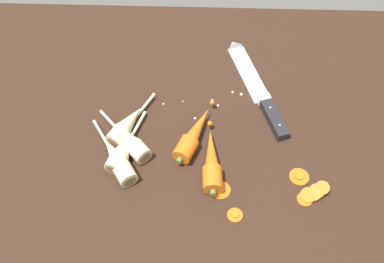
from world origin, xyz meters
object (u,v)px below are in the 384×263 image
object	(u,v)px
carrot_slice_stack	(313,194)
chefs_knife	(255,84)
parsnip_mid_right	(127,125)
parsnip_front	(130,141)
carrot_slice_stray_near	(235,215)
carrot_slice_stray_far	(221,190)
whole_carrot_second	(212,161)
parsnip_back	(117,160)
whole_carrot	(194,135)
parsnip_mid_left	(123,150)
carrot_slice_stray_mid	(299,176)

from	to	relation	value
carrot_slice_stack	chefs_knife	bearing A→B (deg)	108.44
chefs_knife	parsnip_mid_right	world-z (taller)	parsnip_mid_right
parsnip_front	carrot_slice_stray_near	distance (cm)	28.22
parsnip_mid_right	carrot_slice_stray_far	size ratio (longest dim) A/B	3.87
chefs_knife	whole_carrot_second	world-z (taller)	whole_carrot_second
whole_carrot_second	parsnip_back	distance (cm)	20.31
whole_carrot	whole_carrot_second	distance (cm)	8.02
parsnip_mid_left	whole_carrot	bearing A→B (deg)	16.33
parsnip_front	carrot_slice_stack	xyz separation A→B (cm)	(39.16, -11.21, -1.16)
chefs_knife	carrot_slice_stray_far	distance (cm)	31.41
whole_carrot	parsnip_mid_right	distance (cm)	15.52
parsnip_mid_left	parsnip_mid_right	distance (cm)	6.82
chefs_knife	carrot_slice_stray_near	xyz separation A→B (cm)	(-5.91, -35.73, -0.29)
carrot_slice_stray_mid	parsnip_mid_left	bearing A→B (deg)	173.21
parsnip_mid_left	carrot_slice_stack	xyz separation A→B (cm)	(40.22, -8.81, -1.16)
carrot_slice_stray_far	parsnip_mid_right	bearing A→B (deg)	144.73
parsnip_mid_left	parsnip_back	bearing A→B (deg)	-111.89
parsnip_front	carrot_slice_stray_near	bearing A→B (deg)	-35.23
whole_carrot_second	carrot_slice_stray_far	distance (cm)	6.37
whole_carrot_second	whole_carrot	bearing A→B (deg)	120.30
carrot_slice_stray_near	carrot_slice_stray_mid	bearing A→B (deg)	33.75
parsnip_mid_left	carrot_slice_stray_far	bearing A→B (deg)	-21.29
parsnip_front	parsnip_mid_left	world-z (taller)	same
carrot_slice_stack	carrot_slice_stray_far	bearing A→B (deg)	178.38
parsnip_mid_left	carrot_slice_stray_far	world-z (taller)	parsnip_mid_left
parsnip_mid_right	carrot_slice_stray_far	xyz separation A→B (cm)	(21.34, -15.09, -1.62)
whole_carrot_second	parsnip_mid_left	distance (cm)	19.43
parsnip_back	carrot_slice_stack	distance (cm)	41.75
parsnip_mid_left	parsnip_back	xyz separation A→B (cm)	(-1.04, -2.60, -0.00)
parsnip_mid_right	carrot_slice_stray_near	size ratio (longest dim) A/B	5.18
parsnip_mid_left	parsnip_mid_right	world-z (taller)	same
whole_carrot	whole_carrot_second	bearing A→B (deg)	-59.70
carrot_slice_stack	carrot_slice_stray_far	world-z (taller)	carrot_slice_stack
chefs_knife	parsnip_front	xyz separation A→B (cm)	(-28.93, -19.48, 1.33)
whole_carrot	whole_carrot_second	size ratio (longest dim) A/B	0.94
parsnip_back	parsnip_front	bearing A→B (deg)	67.12
whole_carrot	parsnip_back	bearing A→B (deg)	-156.55
parsnip_mid_left	carrot_slice_stray_near	bearing A→B (deg)	-29.90
parsnip_front	parsnip_mid_left	bearing A→B (deg)	-113.94
chefs_knife	parsnip_back	bearing A→B (deg)	-141.73
whole_carrot	carrot_slice_stray_near	distance (cm)	20.42
whole_carrot	parsnip_front	distance (cm)	14.31
carrot_slice_stack	carrot_slice_stray_far	xyz separation A→B (cm)	(-19.00, 0.54, -0.46)
carrot_slice_stack	parsnip_mid_right	bearing A→B (deg)	158.82
parsnip_front	parsnip_back	xyz separation A→B (cm)	(-2.11, -5.00, -0.00)
parsnip_mid_right	whole_carrot_second	bearing A→B (deg)	-25.57
whole_carrot_second	parsnip_mid_left	world-z (taller)	whole_carrot_second
chefs_knife	parsnip_mid_left	size ratio (longest dim) A/B	2.01
parsnip_mid_right	carrot_slice_stray_mid	bearing A→B (deg)	-16.56
parsnip_mid_right	chefs_knife	bearing A→B (deg)	26.58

